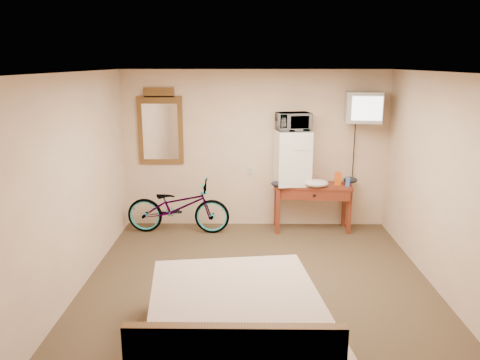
{
  "coord_description": "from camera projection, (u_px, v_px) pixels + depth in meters",
  "views": [
    {
      "loc": [
        -0.15,
        -5.04,
        2.61
      ],
      "look_at": [
        -0.22,
        0.6,
        1.18
      ],
      "focal_mm": 35.0,
      "sensor_mm": 36.0,
      "label": 1
    }
  ],
  "objects": [
    {
      "name": "snack_bag",
      "position": [
        338.0,
        179.0,
        7.23
      ],
      "size": [
        0.11,
        0.07,
        0.21
      ],
      "primitive_type": "cube",
      "rotation": [
        0.0,
        0.0,
        -0.08
      ],
      "color": "#D25512",
      "rests_on": "desk"
    },
    {
      "name": "bed",
      "position": [
        237.0,
        332.0,
        4.13
      ],
      "size": [
        1.8,
        2.24,
        0.9
      ],
      "color": "brown",
      "rests_on": "floor"
    },
    {
      "name": "desk",
      "position": [
        313.0,
        193.0,
        7.31
      ],
      "size": [
        1.24,
        0.56,
        0.75
      ],
      "color": "maroon",
      "rests_on": "floor"
    },
    {
      "name": "cloth_dark_b",
      "position": [
        350.0,
        180.0,
        7.36
      ],
      "size": [
        0.22,
        0.18,
        0.1
      ],
      "primitive_type": "ellipsoid",
      "color": "black",
      "rests_on": "desk"
    },
    {
      "name": "crt_television",
      "position": [
        363.0,
        107.0,
        6.99
      ],
      "size": [
        0.57,
        0.63,
        0.45
      ],
      "color": "black",
      "rests_on": "room"
    },
    {
      "name": "cloth_cream",
      "position": [
        316.0,
        183.0,
        7.14
      ],
      "size": [
        0.38,
        0.29,
        0.12
      ],
      "primitive_type": "ellipsoid",
      "color": "white",
      "rests_on": "desk"
    },
    {
      "name": "bicycle",
      "position": [
        178.0,
        207.0,
        7.28
      ],
      "size": [
        1.62,
        0.62,
        0.84
      ],
      "primitive_type": "imported",
      "rotation": [
        0.0,
        0.0,
        1.53
      ],
      "color": "black",
      "rests_on": "floor"
    },
    {
      "name": "room",
      "position": [
        259.0,
        187.0,
        5.22
      ],
      "size": [
        4.6,
        4.64,
        2.5
      ],
      "color": "#403120",
      "rests_on": "ground"
    },
    {
      "name": "wall_mirror",
      "position": [
        160.0,
        128.0,
        7.35
      ],
      "size": [
        0.71,
        0.04,
        1.2
      ],
      "color": "brown",
      "rests_on": "room"
    },
    {
      "name": "microwave",
      "position": [
        293.0,
        122.0,
        7.1
      ],
      "size": [
        0.55,
        0.43,
        0.27
      ],
      "primitive_type": "imported",
      "rotation": [
        0.0,
        0.0,
        0.2
      ],
      "color": "white",
      "rests_on": "mini_fridge"
    },
    {
      "name": "cloth_dark_a",
      "position": [
        279.0,
        184.0,
        7.17
      ],
      "size": [
        0.24,
        0.18,
        0.09
      ],
      "primitive_type": "ellipsoid",
      "color": "black",
      "rests_on": "desk"
    },
    {
      "name": "mini_fridge",
      "position": [
        292.0,
        158.0,
        7.24
      ],
      "size": [
        0.57,
        0.56,
        0.84
      ],
      "color": "white",
      "rests_on": "desk"
    },
    {
      "name": "blue_cup",
      "position": [
        348.0,
        182.0,
        7.19
      ],
      "size": [
        0.07,
        0.07,
        0.13
      ],
      "primitive_type": "cylinder",
      "color": "#4070DC",
      "rests_on": "desk"
    }
  ]
}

